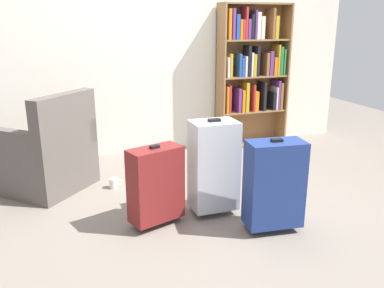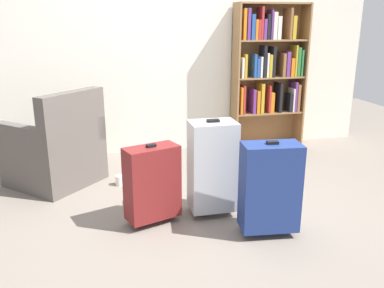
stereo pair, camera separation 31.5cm
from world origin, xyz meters
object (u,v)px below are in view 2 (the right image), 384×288
(bookshelf, at_px, (268,70))
(suitcase_navy_blue, at_px, (270,187))
(mug, at_px, (120,180))
(suitcase_silver, at_px, (212,166))
(armchair, at_px, (57,151))
(suitcase_dark_red, at_px, (152,183))

(bookshelf, xyz_separation_m, suitcase_navy_blue, (-0.84, -2.04, -0.57))
(mug, distance_m, suitcase_silver, 1.08)
(armchair, xyz_separation_m, suitcase_navy_blue, (1.55, -1.37, 0.05))
(mug, height_order, suitcase_dark_red, suitcase_dark_red)
(bookshelf, distance_m, suitcase_navy_blue, 2.27)
(suitcase_dark_red, relative_size, suitcase_silver, 0.81)
(mug, xyz_separation_m, suitcase_navy_blue, (0.99, -1.17, 0.32))
(armchair, bearing_deg, mug, -19.53)
(bookshelf, height_order, armchair, bookshelf)
(suitcase_dark_red, xyz_separation_m, suitcase_silver, (0.48, 0.06, 0.07))
(suitcase_silver, height_order, suitcase_navy_blue, suitcase_silver)
(suitcase_navy_blue, bearing_deg, mug, 130.20)
(armchair, distance_m, suitcase_silver, 1.58)
(armchair, distance_m, mug, 0.66)
(armchair, relative_size, suitcase_silver, 1.27)
(mug, height_order, suitcase_silver, suitcase_silver)
(armchair, distance_m, suitcase_navy_blue, 2.07)
(mug, bearing_deg, suitcase_navy_blue, -49.80)
(bookshelf, distance_m, suitcase_silver, 2.06)
(suitcase_dark_red, distance_m, suitcase_navy_blue, 0.87)
(suitcase_silver, bearing_deg, mug, 132.07)
(mug, bearing_deg, armchair, 160.47)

